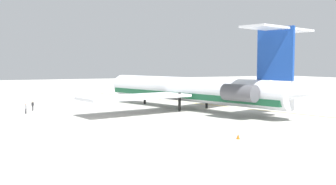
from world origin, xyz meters
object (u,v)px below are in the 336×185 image
Objects in this scene: safety_cone_nose at (238,137)px; ground_crew_near_nose at (33,105)px; main_jetliner at (193,89)px; ground_crew_near_tail at (26,107)px.

ground_crew_near_nose is at bearing 25.51° from safety_cone_nose.
main_jetliner is 81.86× the size of safety_cone_nose.
main_jetliner is 25.90× the size of ground_crew_near_tail.
main_jetliner reaches higher than ground_crew_near_nose.
main_jetliner is 26.83m from safety_cone_nose.
main_jetliner is at bearing -18.64° from safety_cone_nose.
safety_cone_nose is (-25.22, 8.51, -3.38)m from main_jetliner.
safety_cone_nose is at bearing 144.26° from main_jetliner.
ground_crew_near_tail is 37.46m from safety_cone_nose.
ground_crew_near_nose is at bearing -66.91° from ground_crew_near_tail.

